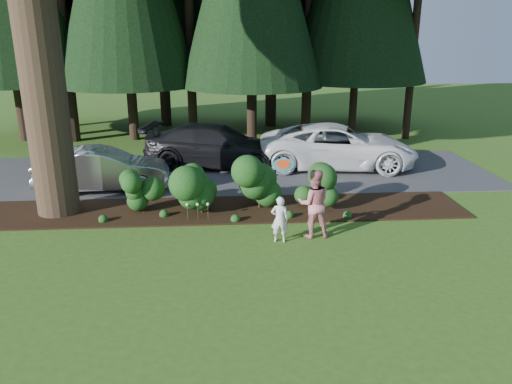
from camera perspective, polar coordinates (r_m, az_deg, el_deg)
ground at (r=12.68m, az=-5.68°, el=-7.23°), size 80.00×80.00×0.00m
mulch_bed at (r=15.67m, az=-5.42°, el=-2.06°), size 16.00×2.50×0.05m
driveway at (r=19.72m, az=-5.19°, el=2.16°), size 22.00×6.00×0.03m
shrub_row at (r=15.31m, az=-2.63°, el=0.61°), size 6.53×1.60×1.61m
lily_cluster at (r=14.72m, az=-6.70°, el=-1.51°), size 0.69×0.09×0.57m
car_silver_wagon at (r=18.13m, az=-17.10°, el=2.48°), size 4.60×1.90×1.48m
car_white_suv at (r=20.52m, az=9.34°, el=5.20°), size 6.60×3.64×1.75m
car_dark_suv at (r=20.47m, az=-4.54°, el=5.28°), size 6.28×3.71×1.71m
child at (r=13.19m, az=2.73°, el=-3.13°), size 0.50×0.37×1.27m
adult at (r=13.51m, az=6.59°, el=-1.30°), size 0.93×0.73×1.89m
frisbee at (r=12.59m, az=3.15°, el=3.12°), size 0.53×0.48×0.26m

